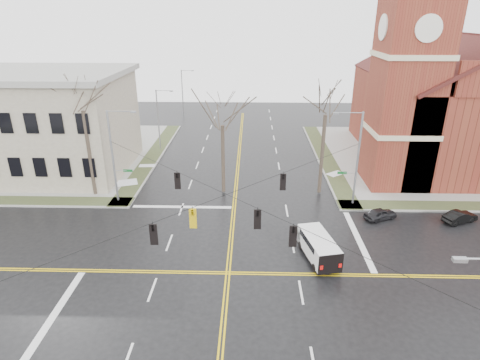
{
  "coord_description": "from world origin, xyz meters",
  "views": [
    {
      "loc": [
        1.53,
        -23.91,
        17.18
      ],
      "look_at": [
        0.7,
        6.0,
        4.74
      ],
      "focal_mm": 30.0,
      "sensor_mm": 36.0,
      "label": 1
    }
  ],
  "objects_px": {
    "tree_ne": "(326,109)",
    "parked_car_a": "(380,214)",
    "signal_pole_ne": "(356,156)",
    "cargo_van": "(318,245)",
    "streetlight_north_b": "(183,91)",
    "tree_nw_far": "(82,105)",
    "tree_nw_near": "(222,121)",
    "streetlight_north_a": "(159,117)",
    "signal_pole_nw": "(114,154)",
    "church": "(446,93)",
    "parked_car_b": "(460,217)"
  },
  "relations": [
    {
      "from": "parked_car_a",
      "to": "tree_nw_near",
      "type": "relative_size",
      "value": 0.29
    },
    {
      "from": "signal_pole_ne",
      "to": "tree_nw_far",
      "type": "relative_size",
      "value": 0.7
    },
    {
      "from": "streetlight_north_a",
      "to": "parked_car_a",
      "type": "xyz_separation_m",
      "value": [
        23.94,
        -19.45,
        -3.94
      ]
    },
    {
      "from": "cargo_van",
      "to": "parked_car_a",
      "type": "xyz_separation_m",
      "value": [
        6.63,
        6.32,
        -0.54
      ]
    },
    {
      "from": "tree_ne",
      "to": "cargo_van",
      "type": "bearing_deg",
      "value": -99.55
    },
    {
      "from": "church",
      "to": "parked_car_a",
      "type": "height_order",
      "value": "church"
    },
    {
      "from": "streetlight_north_b",
      "to": "tree_nw_near",
      "type": "height_order",
      "value": "tree_nw_near"
    },
    {
      "from": "signal_pole_ne",
      "to": "signal_pole_nw",
      "type": "distance_m",
      "value": 22.64
    },
    {
      "from": "signal_pole_nw",
      "to": "parked_car_b",
      "type": "height_order",
      "value": "signal_pole_nw"
    },
    {
      "from": "church",
      "to": "tree_nw_near",
      "type": "xyz_separation_m",
      "value": [
        -26.0,
        -10.81,
        -0.81
      ]
    },
    {
      "from": "church",
      "to": "parked_car_b",
      "type": "height_order",
      "value": "church"
    },
    {
      "from": "church",
      "to": "parked_car_a",
      "type": "relative_size",
      "value": 8.94
    },
    {
      "from": "parked_car_a",
      "to": "streetlight_north_a",
      "type": "bearing_deg",
      "value": 27.24
    },
    {
      "from": "signal_pole_nw",
      "to": "streetlight_north_b",
      "type": "height_order",
      "value": "signal_pole_nw"
    },
    {
      "from": "streetlight_north_a",
      "to": "cargo_van",
      "type": "xyz_separation_m",
      "value": [
        17.31,
        -25.77,
        -3.4
      ]
    },
    {
      "from": "streetlight_north_a",
      "to": "streetlight_north_b",
      "type": "distance_m",
      "value": 20.0
    },
    {
      "from": "parked_car_b",
      "to": "cargo_van",
      "type": "bearing_deg",
      "value": 90.09
    },
    {
      "from": "church",
      "to": "tree_ne",
      "type": "distance_m",
      "value": 19.37
    },
    {
      "from": "streetlight_north_b",
      "to": "tree_nw_near",
      "type": "bearing_deg",
      "value": -74.52
    },
    {
      "from": "streetlight_north_a",
      "to": "parked_car_b",
      "type": "relative_size",
      "value": 2.46
    },
    {
      "from": "church",
      "to": "tree_ne",
      "type": "relative_size",
      "value": 2.27
    },
    {
      "from": "church",
      "to": "streetlight_north_a",
      "type": "relative_size",
      "value": 3.44
    },
    {
      "from": "streetlight_north_b",
      "to": "signal_pole_nw",
      "type": "bearing_deg",
      "value": -91.05
    },
    {
      "from": "church",
      "to": "tree_nw_far",
      "type": "relative_size",
      "value": 2.13
    },
    {
      "from": "signal_pole_ne",
      "to": "parked_car_b",
      "type": "xyz_separation_m",
      "value": [
        8.85,
        -3.35,
        -4.41
      ]
    },
    {
      "from": "signal_pole_nw",
      "to": "tree_nw_far",
      "type": "height_order",
      "value": "tree_nw_far"
    },
    {
      "from": "streetlight_north_b",
      "to": "tree_ne",
      "type": "bearing_deg",
      "value": -60.38
    },
    {
      "from": "signal_pole_ne",
      "to": "parked_car_a",
      "type": "xyz_separation_m",
      "value": [
        1.96,
        -2.95,
        -4.43
      ]
    },
    {
      "from": "signal_pole_ne",
      "to": "streetlight_north_b",
      "type": "distance_m",
      "value": 42.61
    },
    {
      "from": "cargo_van",
      "to": "tree_ne",
      "type": "relative_size",
      "value": 0.41
    },
    {
      "from": "cargo_van",
      "to": "tree_nw_near",
      "type": "distance_m",
      "value": 15.59
    },
    {
      "from": "church",
      "to": "tree_ne",
      "type": "height_order",
      "value": "church"
    },
    {
      "from": "tree_ne",
      "to": "parked_car_a",
      "type": "bearing_deg",
      "value": -49.89
    },
    {
      "from": "cargo_van",
      "to": "tree_nw_near",
      "type": "height_order",
      "value": "tree_nw_near"
    },
    {
      "from": "parked_car_a",
      "to": "parked_car_b",
      "type": "height_order",
      "value": "parked_car_b"
    },
    {
      "from": "signal_pole_ne",
      "to": "cargo_van",
      "type": "relative_size",
      "value": 1.79
    },
    {
      "from": "cargo_van",
      "to": "parked_car_b",
      "type": "height_order",
      "value": "cargo_van"
    },
    {
      "from": "church",
      "to": "cargo_van",
      "type": "bearing_deg",
      "value": -128.76
    },
    {
      "from": "streetlight_north_b",
      "to": "tree_ne",
      "type": "relative_size",
      "value": 0.66
    },
    {
      "from": "streetlight_north_b",
      "to": "parked_car_a",
      "type": "bearing_deg",
      "value": -58.75
    },
    {
      "from": "signal_pole_ne",
      "to": "cargo_van",
      "type": "xyz_separation_m",
      "value": [
        -4.66,
        -9.27,
        -3.88
      ]
    },
    {
      "from": "streetlight_north_b",
      "to": "cargo_van",
      "type": "distance_m",
      "value": 49.05
    },
    {
      "from": "streetlight_north_b",
      "to": "tree_nw_far",
      "type": "relative_size",
      "value": 0.62
    },
    {
      "from": "streetlight_north_a",
      "to": "parked_car_a",
      "type": "bearing_deg",
      "value": -39.1
    },
    {
      "from": "tree_nw_near",
      "to": "tree_ne",
      "type": "height_order",
      "value": "tree_ne"
    },
    {
      "from": "signal_pole_ne",
      "to": "parked_car_b",
      "type": "distance_m",
      "value": 10.44
    },
    {
      "from": "parked_car_b",
      "to": "church",
      "type": "bearing_deg",
      "value": -39.04
    },
    {
      "from": "streetlight_north_b",
      "to": "tree_nw_far",
      "type": "height_order",
      "value": "tree_nw_far"
    },
    {
      "from": "church",
      "to": "tree_ne",
      "type": "xyz_separation_m",
      "value": [
        -16.12,
        -10.73,
        0.33
      ]
    },
    {
      "from": "streetlight_north_a",
      "to": "cargo_van",
      "type": "height_order",
      "value": "streetlight_north_a"
    }
  ]
}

